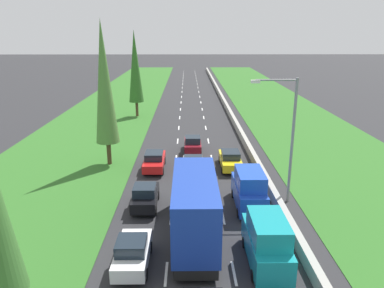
{
  "coord_description": "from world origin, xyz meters",
  "views": [
    {
      "loc": [
        -0.62,
        -1.08,
        11.9
      ],
      "look_at": [
        -0.15,
        36.24,
        0.49
      ],
      "focal_mm": 34.32,
      "sensor_mm": 36.0,
      "label": 1
    }
  ],
  "objects": [
    {
      "name": "yellow_sedan_right_lane",
      "position": [
        3.26,
        30.32,
        0.81
      ],
      "size": [
        1.82,
        4.5,
        1.64
      ],
      "color": "yellow",
      "rests_on": "ground"
    },
    {
      "name": "street_light_mast",
      "position": [
        6.36,
        23.39,
        5.23
      ],
      "size": [
        3.2,
        0.28,
        9.0
      ],
      "color": "gray",
      "rests_on": "ground"
    },
    {
      "name": "teal_van_right_lane",
      "position": [
        3.51,
        15.77,
        1.4
      ],
      "size": [
        1.96,
        4.9,
        2.82
      ],
      "color": "teal",
      "rests_on": "ground"
    },
    {
      "name": "white_hatchback_left_lane",
      "position": [
        -3.53,
        15.66,
        0.84
      ],
      "size": [
        1.74,
        3.9,
        1.72
      ],
      "color": "white",
      "rests_on": "ground"
    },
    {
      "name": "poplar_tree_second",
      "position": [
        -7.95,
        31.46,
        7.6
      ],
      "size": [
        2.13,
        2.13,
        13.1
      ],
      "color": "#4C3823",
      "rests_on": "ground"
    },
    {
      "name": "blue_van_right_lane",
      "position": [
        3.66,
        22.42,
        1.4
      ],
      "size": [
        1.96,
        4.9,
        2.82
      ],
      "color": "#1E47B7",
      "rests_on": "ground"
    },
    {
      "name": "red_sedan_left_lane",
      "position": [
        -3.63,
        30.13,
        0.81
      ],
      "size": [
        1.82,
        4.5,
        1.64
      ],
      "color": "red",
      "rests_on": "ground"
    },
    {
      "name": "grey_sedan_centre_lane",
      "position": [
        -0.15,
        28.62,
        0.81
      ],
      "size": [
        1.82,
        4.5,
        1.64
      ],
      "color": "slate",
      "rests_on": "ground"
    },
    {
      "name": "median_barrier",
      "position": [
        5.7,
        60.0,
        0.42
      ],
      "size": [
        0.44,
        120.0,
        0.85
      ],
      "primitive_type": "cube",
      "color": "#9E9B93",
      "rests_on": "ground"
    },
    {
      "name": "black_hatchback_left_lane",
      "position": [
        -3.62,
        22.58,
        0.84
      ],
      "size": [
        1.74,
        3.9,
        1.72
      ],
      "color": "black",
      "rests_on": "ground"
    },
    {
      "name": "ground_plane",
      "position": [
        0.0,
        60.0,
        0.0
      ],
      "size": [
        300.0,
        300.0,
        0.0
      ],
      "primitive_type": "plane",
      "color": "#28282B",
      "rests_on": "ground"
    },
    {
      "name": "blue_box_truck_centre_lane",
      "position": [
        -0.23,
        18.51,
        2.18
      ],
      "size": [
        2.46,
        9.4,
        4.18
      ],
      "color": "black",
      "rests_on": "ground"
    },
    {
      "name": "lane_markings",
      "position": [
        0.0,
        60.0,
        0.01
      ],
      "size": [
        3.64,
        116.0,
        0.01
      ],
      "color": "white",
      "rests_on": "ground"
    },
    {
      "name": "grass_verge_left",
      "position": [
        -12.65,
        60.0,
        0.02
      ],
      "size": [
        14.0,
        140.0,
        0.04
      ],
      "primitive_type": "cube",
      "color": "#2D6623",
      "rests_on": "ground"
    },
    {
      "name": "grass_verge_right",
      "position": [
        14.35,
        60.0,
        0.02
      ],
      "size": [
        14.0,
        140.0,
        0.04
      ],
      "primitive_type": "cube",
      "color": "#2D6623",
      "rests_on": "ground"
    },
    {
      "name": "maroon_hatchback_centre_lane",
      "position": [
        -0.09,
        35.04,
        0.84
      ],
      "size": [
        1.74,
        3.9,
        1.72
      ],
      "color": "maroon",
      "rests_on": "ground"
    },
    {
      "name": "poplar_tree_third",
      "position": [
        -8.03,
        51.95,
        7.19
      ],
      "size": [
        2.11,
        2.11,
        12.27
      ],
      "color": "#4C3823",
      "rests_on": "ground"
    }
  ]
}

